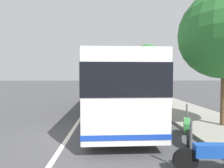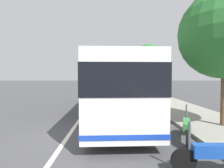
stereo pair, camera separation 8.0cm
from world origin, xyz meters
name	(u,v)px [view 2 (the right image)]	position (x,y,z in m)	size (l,w,h in m)	color
ground_plane	(66,139)	(0.00, 0.00, 0.00)	(220.00, 220.00, 0.00)	#424244
sidewalk_curb	(161,101)	(10.00, -6.62, 0.07)	(110.00, 3.60, 0.14)	gray
lane_divider_line	(92,101)	(10.00, 0.00, 0.00)	(110.00, 0.16, 0.01)	silver
coach_bus	(114,85)	(4.38, -1.93, 1.83)	(12.16, 2.91, 3.19)	silver
motorcycle_by_tree	(218,155)	(-2.47, -4.21, 0.46)	(0.30, 2.24, 1.26)	black
motorcycle_mid_row	(187,128)	(-0.25, -4.46, 0.46)	(1.95, 0.87, 1.25)	black
car_ahead_same_lane	(93,84)	(34.35, 2.14, 0.67)	(4.40, 2.10, 1.38)	red
car_side_street	(113,85)	(28.38, -2.53, 0.70)	(4.04, 2.06, 1.47)	gold
roadside_tree_mid_block	(148,60)	(16.51, -6.79, 4.61)	(4.02, 4.02, 6.65)	brown
utility_pole	(140,71)	(18.14, -6.08, 3.22)	(0.30, 0.30, 6.44)	slate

